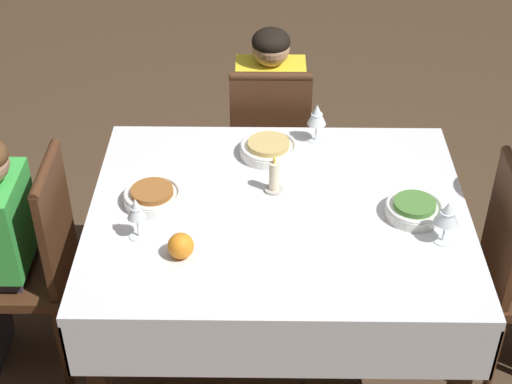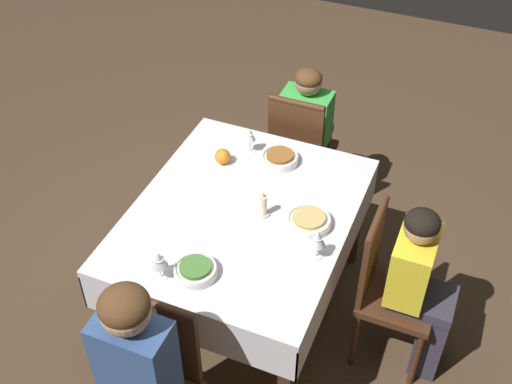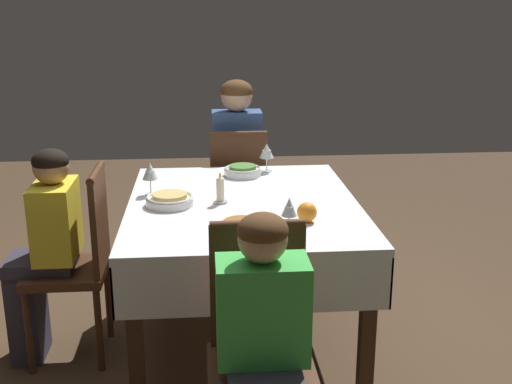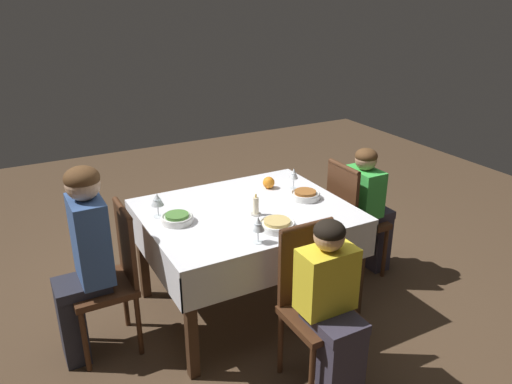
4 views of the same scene
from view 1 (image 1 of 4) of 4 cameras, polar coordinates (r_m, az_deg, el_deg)
The scene contains 13 objects.
ground_plane at distance 3.22m, azimuth 1.43°, elevation -11.82°, with size 8.00×8.00×0.00m, color #4C3826.
dining_table at distance 2.77m, azimuth 1.63°, elevation -2.68°, with size 1.31×1.07×0.75m.
chair_east at distance 2.98m, azimuth -15.79°, elevation -4.74°, with size 0.37×0.37×0.93m.
chair_south at distance 3.47m, azimuth 1.02°, elevation 3.36°, with size 0.37×0.37×0.93m.
person_child_yellow at distance 3.58m, azimuth 1.02°, elevation 5.46°, with size 0.30×0.33×1.02m.
bowl_west at distance 2.72m, azimuth 11.43°, elevation -1.19°, with size 0.20×0.20×0.06m.
wine_glass_west at distance 2.58m, azimuth 13.74°, elevation -1.55°, with size 0.08×0.08×0.16m.
bowl_east at distance 2.75m, azimuth -7.54°, elevation -0.27°, with size 0.20×0.20×0.06m.
wine_glass_east at distance 2.55m, azimuth -8.72°, elevation -1.30°, with size 0.06×0.06×0.16m.
bowl_south at distance 2.97m, azimuth 0.91°, elevation 3.19°, with size 0.22×0.22×0.06m.
wine_glass_south at distance 3.01m, azimuth 4.45°, elevation 5.57°, with size 0.07×0.07×0.16m.
candle_centerpiece at distance 2.76m, azimuth 1.31°, elevation 0.98°, with size 0.07×0.07×0.14m.
orange_fruit at distance 2.50m, azimuth -5.49°, elevation -3.92°, with size 0.09×0.09×0.09m, color orange.
Camera 1 is at (0.05, 2.14, 2.41)m, focal length 55.00 mm.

